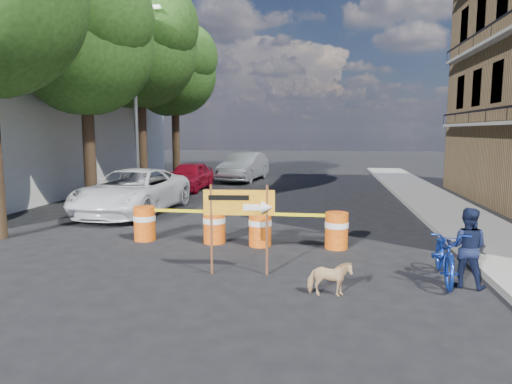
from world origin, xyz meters
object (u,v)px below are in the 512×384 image
(pedestrian, at_px, (467,247))
(barrel_far_left, at_px, (145,223))
(dog, at_px, (329,278))
(suv_white, at_px, (133,191))
(barrel_mid_right, at_px, (260,227))
(sedan_red, at_px, (189,176))
(bicycle, at_px, (447,231))
(barrel_far_right, at_px, (337,230))
(detour_sign, at_px, (248,209))
(sedan_silver, at_px, (244,167))
(barrel_mid_left, at_px, (214,225))

(pedestrian, bearing_deg, barrel_far_left, 0.94)
(dog, bearing_deg, suv_white, 40.07)
(barrel_mid_right, bearing_deg, sedan_red, 115.70)
(bicycle, height_order, suv_white, bicycle)
(barrel_far_left, distance_m, barrel_far_right, 5.01)
(barrel_far_left, height_order, pedestrian, pedestrian)
(barrel_far_left, xyz_separation_m, barrel_far_right, (5.01, -0.11, 0.00))
(barrel_mid_right, distance_m, barrel_far_right, 1.90)
(barrel_mid_right, height_order, barrel_far_right, same)
(bicycle, xyz_separation_m, suv_white, (-9.01, 6.05, -0.21))
(sedan_red, bearing_deg, barrel_mid_right, -62.88)
(detour_sign, xyz_separation_m, sedan_silver, (-3.19, 17.35, -0.51))
(barrel_mid_right, bearing_deg, suv_white, 142.45)
(barrel_mid_left, xyz_separation_m, dog, (2.92, -3.46, -0.15))
(bicycle, xyz_separation_m, sedan_red, (-8.90, 12.50, -0.29))
(dog, xyz_separation_m, sedan_red, (-6.69, 13.69, 0.37))
(barrel_mid_left, height_order, pedestrian, pedestrian)
(barrel_mid_right, height_order, suv_white, suv_white)
(pedestrian, bearing_deg, sedan_red, -33.97)
(barrel_far_left, height_order, barrel_mid_right, same)
(barrel_far_left, distance_m, barrel_mid_left, 1.90)
(pedestrian, bearing_deg, suv_white, -14.02)
(pedestrian, xyz_separation_m, sedan_silver, (-7.30, 17.45, 0.08))
(barrel_mid_left, height_order, sedan_red, sedan_red)
(barrel_far_left, distance_m, sedan_silver, 14.87)
(barrel_mid_left, relative_size, detour_sign, 0.49)
(barrel_far_left, relative_size, suv_white, 0.16)
(barrel_far_right, height_order, sedan_red, sedan_red)
(sedan_red, bearing_deg, barrel_far_left, -78.19)
(barrel_far_right, bearing_deg, pedestrian, -46.98)
(dog, bearing_deg, sedan_silver, 11.57)
(suv_white, bearing_deg, barrel_mid_left, -42.16)
(barrel_far_left, relative_size, pedestrian, 0.60)
(barrel_far_left, relative_size, barrel_mid_left, 1.00)
(barrel_mid_left, xyz_separation_m, sedan_silver, (-1.88, 14.88, 0.36))
(detour_sign, relative_size, sedan_silver, 0.36)
(barrel_far_left, distance_m, suv_white, 4.28)
(barrel_far_left, height_order, detour_sign, detour_sign)
(barrel_mid_left, bearing_deg, sedan_silver, 97.20)
(pedestrian, relative_size, suv_white, 0.27)
(barrel_mid_left, distance_m, detour_sign, 2.93)
(detour_sign, height_order, suv_white, detour_sign)
(bicycle, relative_size, sedan_silver, 0.39)
(sedan_red, xyz_separation_m, sedan_silver, (1.89, 4.64, 0.13))
(bicycle, relative_size, dog, 2.59)
(barrel_far_left, height_order, sedan_red, sedan_red)
(detour_sign, xyz_separation_m, suv_white, (-5.19, 6.27, -0.56))
(pedestrian, relative_size, sedan_silver, 0.30)
(barrel_mid_left, distance_m, suv_white, 5.43)
(pedestrian, distance_m, sedan_silver, 18.92)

